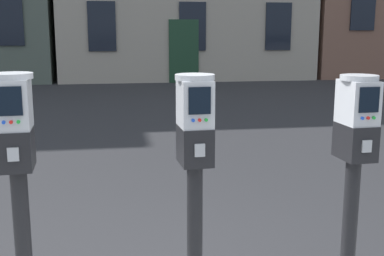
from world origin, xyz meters
The scene contains 3 objects.
parking_meter_near_kerb centered at (-0.76, -0.21, 1.12)m, with size 0.23×0.26×1.43m.
parking_meter_twin_adjacent centered at (0.19, -0.21, 1.11)m, with size 0.23×0.26×1.41m.
parking_meter_end_of_row centered at (1.14, -0.21, 1.10)m, with size 0.23×0.26×1.39m.
Camera 1 is at (-0.24, -2.87, 1.79)m, focal length 46.72 mm.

